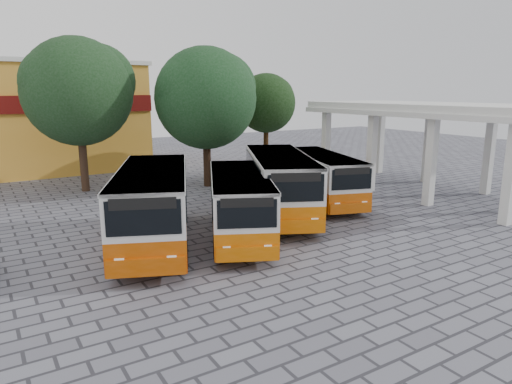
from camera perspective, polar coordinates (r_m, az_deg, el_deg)
ground at (r=19.91m, az=10.72°, el=-5.62°), size 90.00×90.00×0.00m
terminal_shelter at (r=29.46m, az=21.23°, el=9.35°), size 6.80×15.80×5.40m
shophouse_block at (r=39.96m, az=-29.23°, el=8.17°), size 20.40×10.40×8.30m
bus_far_left at (r=18.67m, az=-12.71°, el=-1.22°), size 5.71×9.20×3.10m
bus_centre_left at (r=19.20m, az=-2.06°, el=-1.15°), size 5.37×8.18×2.74m
bus_centre_right at (r=22.52m, az=2.97°, el=1.41°), size 6.04×9.19×3.08m
bus_far_right at (r=25.47m, az=8.26°, el=2.11°), size 4.49×8.01×2.71m
tree_left at (r=29.87m, az=-21.27°, el=12.01°), size 6.77×6.45×9.29m
tree_middle at (r=29.63m, az=-6.20°, el=11.98°), size 6.75×6.43×8.87m
tree_right at (r=34.59m, az=1.33°, el=11.28°), size 4.60×4.38×7.41m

